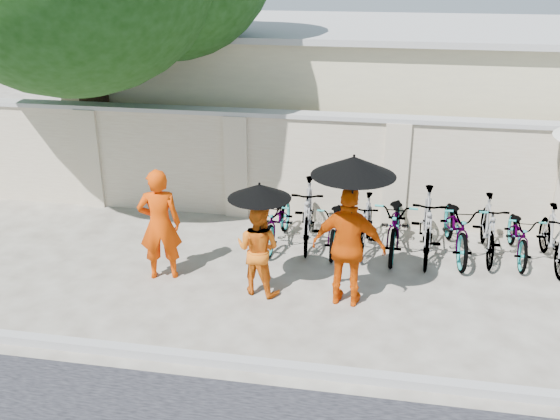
# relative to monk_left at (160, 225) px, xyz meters

# --- Properties ---
(ground) EXTENTS (80.00, 80.00, 0.00)m
(ground) POSITION_rel_monk_left_xyz_m (1.56, -0.40, -0.90)
(ground) COLOR #AFAA9B
(kerb) EXTENTS (40.00, 0.16, 0.12)m
(kerb) POSITION_rel_monk_left_xyz_m (1.56, -2.10, -0.84)
(kerb) COLOR #A1A1A1
(kerb) RESTS_ON ground
(compound_wall) EXTENTS (20.00, 0.30, 2.00)m
(compound_wall) POSITION_rel_monk_left_xyz_m (2.56, 2.80, 0.10)
(compound_wall) COLOR beige
(compound_wall) RESTS_ON ground
(building_behind) EXTENTS (14.00, 6.00, 3.20)m
(building_behind) POSITION_rel_monk_left_xyz_m (3.56, 6.60, 0.70)
(building_behind) COLOR beige
(building_behind) RESTS_ON ground
(monk_left) EXTENTS (0.75, 0.59, 1.80)m
(monk_left) POSITION_rel_monk_left_xyz_m (0.00, 0.00, 0.00)
(monk_left) COLOR #DE3D02
(monk_left) RESTS_ON ground
(monk_center) EXTENTS (0.81, 0.70, 1.43)m
(monk_center) POSITION_rel_monk_left_xyz_m (1.60, -0.21, -0.18)
(monk_center) COLOR orange
(monk_center) RESTS_ON ground
(parasol_center) EXTENTS (0.91, 0.91, 0.96)m
(parasol_center) POSITION_rel_monk_left_xyz_m (1.65, -0.29, 0.76)
(parasol_center) COLOR black
(parasol_center) RESTS_ON ground
(monk_right) EXTENTS (1.10, 0.56, 1.81)m
(monk_right) POSITION_rel_monk_left_xyz_m (2.94, -0.30, 0.00)
(monk_right) COLOR #D84B05
(monk_right) RESTS_ON ground
(parasol_right) EXTENTS (1.16, 1.16, 1.25)m
(parasol_right) POSITION_rel_monk_left_xyz_m (2.96, -0.38, 1.24)
(parasol_right) COLOR black
(parasol_right) RESTS_ON ground
(bike_0) EXTENTS (0.71, 1.75, 0.90)m
(bike_0) POSITION_rel_monk_left_xyz_m (1.58, 1.54, -0.45)
(bike_0) COLOR gray
(bike_0) RESTS_ON ground
(bike_1) EXTENTS (0.68, 1.91, 1.13)m
(bike_1) POSITION_rel_monk_left_xyz_m (2.09, 1.66, -0.33)
(bike_1) COLOR gray
(bike_1) RESTS_ON ground
(bike_2) EXTENTS (0.60, 1.68, 0.88)m
(bike_2) POSITION_rel_monk_left_xyz_m (2.60, 1.56, -0.46)
(bike_2) COLOR gray
(bike_2) RESTS_ON ground
(bike_3) EXTENTS (0.56, 1.61, 0.95)m
(bike_3) POSITION_rel_monk_left_xyz_m (3.11, 1.58, -0.42)
(bike_3) COLOR gray
(bike_3) RESTS_ON ground
(bike_4) EXTENTS (0.78, 2.00, 1.04)m
(bike_4) POSITION_rel_monk_left_xyz_m (3.62, 1.62, -0.38)
(bike_4) COLOR gray
(bike_4) RESTS_ON ground
(bike_5) EXTENTS (0.59, 1.92, 1.15)m
(bike_5) POSITION_rel_monk_left_xyz_m (4.12, 1.51, -0.33)
(bike_5) COLOR gray
(bike_5) RESTS_ON ground
(bike_6) EXTENTS (0.86, 2.00, 1.02)m
(bike_6) POSITION_rel_monk_left_xyz_m (4.63, 1.66, -0.39)
(bike_6) COLOR gray
(bike_6) RESTS_ON ground
(bike_7) EXTENTS (0.52, 1.71, 1.02)m
(bike_7) POSITION_rel_monk_left_xyz_m (5.14, 1.69, -0.39)
(bike_7) COLOR gray
(bike_7) RESTS_ON ground
(bike_8) EXTENTS (0.57, 1.65, 0.86)m
(bike_8) POSITION_rel_monk_left_xyz_m (5.65, 1.70, -0.47)
(bike_8) COLOR gray
(bike_8) RESTS_ON ground
(bike_9) EXTENTS (0.53, 1.64, 0.98)m
(bike_9) POSITION_rel_monk_left_xyz_m (6.16, 1.52, -0.41)
(bike_9) COLOR gray
(bike_9) RESTS_ON ground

